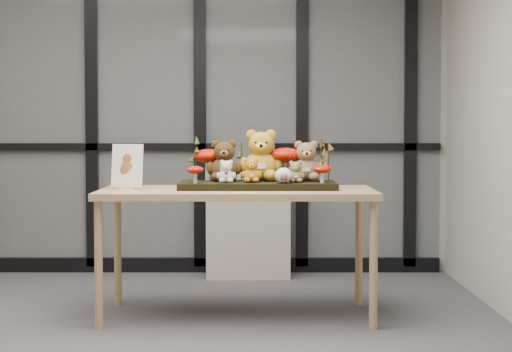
{
  "coord_description": "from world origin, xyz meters",
  "views": [
    {
      "loc": [
        0.92,
        -5.24,
        1.21
      ],
      "look_at": [
        0.92,
        0.6,
        0.9
      ],
      "focal_mm": 65.0,
      "sensor_mm": 36.0,
      "label": 1
    }
  ],
  "objects_px": {
    "bear_white_bow": "(226,170)",
    "mushroom_back_right": "(285,162)",
    "bear_small_yellow": "(251,169)",
    "cabinet": "(248,222)",
    "plush_cream_hedgehog": "(284,175)",
    "mushroom_front_right": "(322,173)",
    "bear_pooh_yellow": "(261,153)",
    "monitor": "(248,148)",
    "bear_brown_medium": "(224,158)",
    "bear_tan_back": "(306,159)",
    "mushroom_front_left": "(195,174)",
    "diorama_tray": "(258,185)",
    "bear_beige_small": "(296,171)",
    "mushroom_back_left": "(209,163)",
    "sign_holder": "(127,168)",
    "display_table": "(237,199)"
  },
  "relations": [
    {
      "from": "bear_pooh_yellow",
      "to": "bear_brown_medium",
      "type": "bearing_deg",
      "value": -173.57
    },
    {
      "from": "mushroom_back_right",
      "to": "bear_small_yellow",
      "type": "bearing_deg",
      "value": -136.4
    },
    {
      "from": "bear_tan_back",
      "to": "bear_brown_medium",
      "type": "bearing_deg",
      "value": -179.75
    },
    {
      "from": "plush_cream_hedgehog",
      "to": "mushroom_back_left",
      "type": "distance_m",
      "value": 0.59
    },
    {
      "from": "mushroom_front_left",
      "to": "bear_white_bow",
      "type": "bearing_deg",
      "value": 7.8
    },
    {
      "from": "bear_pooh_yellow",
      "to": "bear_tan_back",
      "type": "bearing_deg",
      "value": -4.81
    },
    {
      "from": "display_table",
      "to": "monitor",
      "type": "xyz_separation_m",
      "value": [
        0.06,
        1.61,
        0.29
      ]
    },
    {
      "from": "bear_white_bow",
      "to": "plush_cream_hedgehog",
      "type": "distance_m",
      "value": 0.36
    },
    {
      "from": "bear_pooh_yellow",
      "to": "plush_cream_hedgehog",
      "type": "relative_size",
      "value": 3.4
    },
    {
      "from": "bear_pooh_yellow",
      "to": "mushroom_front_right",
      "type": "xyz_separation_m",
      "value": [
        0.38,
        -0.24,
        -0.12
      ]
    },
    {
      "from": "mushroom_back_left",
      "to": "bear_white_bow",
      "type": "bearing_deg",
      "value": -66.13
    },
    {
      "from": "bear_brown_medium",
      "to": "cabinet",
      "type": "height_order",
      "value": "bear_brown_medium"
    },
    {
      "from": "bear_small_yellow",
      "to": "mushroom_back_left",
      "type": "height_order",
      "value": "mushroom_back_left"
    },
    {
      "from": "bear_beige_small",
      "to": "cabinet",
      "type": "relative_size",
      "value": 0.17
    },
    {
      "from": "bear_brown_medium",
      "to": "bear_tan_back",
      "type": "bearing_deg",
      "value": 0.25
    },
    {
      "from": "bear_white_bow",
      "to": "mushroom_back_right",
      "type": "distance_m",
      "value": 0.46
    },
    {
      "from": "bear_tan_back",
      "to": "bear_white_bow",
      "type": "bearing_deg",
      "value": -159.64
    },
    {
      "from": "bear_pooh_yellow",
      "to": "monitor",
      "type": "relative_size",
      "value": 0.87
    },
    {
      "from": "bear_pooh_yellow",
      "to": "plush_cream_hedgehog",
      "type": "height_order",
      "value": "bear_pooh_yellow"
    },
    {
      "from": "bear_pooh_yellow",
      "to": "plush_cream_hedgehog",
      "type": "bearing_deg",
      "value": -61.91
    },
    {
      "from": "bear_brown_medium",
      "to": "mushroom_front_left",
      "type": "bearing_deg",
      "value": -129.18
    },
    {
      "from": "bear_tan_back",
      "to": "diorama_tray",
      "type": "bearing_deg",
      "value": -166.97
    },
    {
      "from": "bear_small_yellow",
      "to": "mushroom_front_left",
      "type": "height_order",
      "value": "bear_small_yellow"
    },
    {
      "from": "diorama_tray",
      "to": "mushroom_front_left",
      "type": "distance_m",
      "value": 0.43
    },
    {
      "from": "bear_brown_medium",
      "to": "bear_tan_back",
      "type": "height_order",
      "value": "bear_brown_medium"
    },
    {
      "from": "mushroom_front_left",
      "to": "mushroom_front_right",
      "type": "bearing_deg",
      "value": 0.21
    },
    {
      "from": "bear_pooh_yellow",
      "to": "bear_tan_back",
      "type": "relative_size",
      "value": 1.27
    },
    {
      "from": "sign_holder",
      "to": "bear_small_yellow",
      "type": "bearing_deg",
      "value": 5.52
    },
    {
      "from": "mushroom_front_right",
      "to": "cabinet",
      "type": "height_order",
      "value": "mushroom_front_right"
    },
    {
      "from": "diorama_tray",
      "to": "mushroom_back_right",
      "type": "height_order",
      "value": "mushroom_back_right"
    },
    {
      "from": "mushroom_back_right",
      "to": "mushroom_front_left",
      "type": "xyz_separation_m",
      "value": [
        -0.57,
        -0.27,
        -0.06
      ]
    },
    {
      "from": "cabinet",
      "to": "bear_small_yellow",
      "type": "bearing_deg",
      "value": -88.78
    },
    {
      "from": "bear_small_yellow",
      "to": "mushroom_front_right",
      "type": "xyz_separation_m",
      "value": [
        0.45,
        -0.06,
        -0.02
      ]
    },
    {
      "from": "bear_brown_medium",
      "to": "mushroom_front_left",
      "type": "height_order",
      "value": "bear_brown_medium"
    },
    {
      "from": "bear_tan_back",
      "to": "bear_pooh_yellow",
      "type": "bearing_deg",
      "value": 175.19
    },
    {
      "from": "diorama_tray",
      "to": "mushroom_back_left",
      "type": "distance_m",
      "value": 0.39
    },
    {
      "from": "mushroom_front_left",
      "to": "mushroom_front_right",
      "type": "relative_size",
      "value": 0.97
    },
    {
      "from": "mushroom_back_right",
      "to": "cabinet",
      "type": "relative_size",
      "value": 0.27
    },
    {
      "from": "bear_white_bow",
      "to": "bear_pooh_yellow",
      "type": "bearing_deg",
      "value": 44.37
    },
    {
      "from": "monitor",
      "to": "bear_tan_back",
      "type": "bearing_deg",
      "value": -75.16
    },
    {
      "from": "bear_small_yellow",
      "to": "monitor",
      "type": "bearing_deg",
      "value": 91.1
    },
    {
      "from": "bear_pooh_yellow",
      "to": "bear_white_bow",
      "type": "xyz_separation_m",
      "value": [
        -0.22,
        -0.22,
        -0.1
      ]
    },
    {
      "from": "bear_white_bow",
      "to": "bear_beige_small",
      "type": "bearing_deg",
      "value": 1.95
    },
    {
      "from": "bear_small_yellow",
      "to": "cabinet",
      "type": "xyz_separation_m",
      "value": [
        -0.03,
        1.61,
        -0.5
      ]
    },
    {
      "from": "bear_pooh_yellow",
      "to": "mushroom_front_left",
      "type": "xyz_separation_m",
      "value": [
        -0.41,
        -0.24,
        -0.12
      ]
    },
    {
      "from": "mushroom_back_right",
      "to": "mushroom_back_left",
      "type": "bearing_deg",
      "value": 175.55
    },
    {
      "from": "diorama_tray",
      "to": "mushroom_back_right",
      "type": "distance_m",
      "value": 0.26
    },
    {
      "from": "mushroom_front_left",
      "to": "monitor",
      "type": "height_order",
      "value": "monitor"
    },
    {
      "from": "mushroom_back_right",
      "to": "bear_white_bow",
      "type": "bearing_deg",
      "value": -147.02
    },
    {
      "from": "mushroom_front_right",
      "to": "sign_holder",
      "type": "relative_size",
      "value": 0.43
    }
  ]
}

